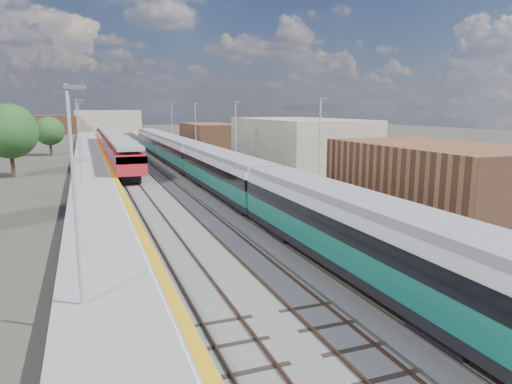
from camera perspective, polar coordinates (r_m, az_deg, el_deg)
ground at (r=59.41m, az=-11.01°, el=2.77°), size 320.00×320.00×0.00m
ballast_bed at (r=61.54m, az=-13.47°, el=2.96°), size 10.50×155.00×0.06m
tracks at (r=63.25m, az=-13.13°, el=3.24°), size 8.96×160.00×0.17m
platform_right at (r=62.84m, az=-6.66°, el=3.79°), size 4.70×155.00×8.52m
platform_left at (r=61.01m, az=-19.84°, el=3.03°), size 4.30×155.00×8.52m
buildings at (r=146.94m, az=-24.36°, el=10.70°), size 72.00×185.50×40.00m
green_train at (r=49.85m, az=-7.46°, el=4.09°), size 2.97×82.51×3.26m
red_train at (r=76.84m, az=-17.50°, el=5.88°), size 3.03×61.38×3.82m
tree_b at (r=58.08m, az=-28.46°, el=6.70°), size 6.10×6.10×8.26m
tree_c at (r=82.90m, az=-24.41°, el=6.95°), size 4.70×4.70×6.37m
tree_d at (r=84.72m, az=3.36°, el=7.67°), size 4.28×4.28×5.81m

